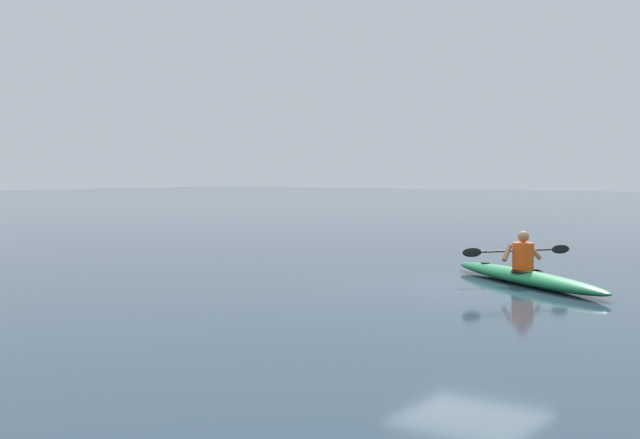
% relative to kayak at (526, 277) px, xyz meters
% --- Properties ---
extents(ground_plane, '(160.00, 160.00, 0.00)m').
position_rel_kayak_xyz_m(ground_plane, '(0.78, 0.60, -0.13)').
color(ground_plane, '#283D4C').
extents(kayak, '(4.23, 3.19, 0.26)m').
position_rel_kayak_xyz_m(kayak, '(0.00, 0.00, 0.00)').
color(kayak, '#19723F').
rests_on(kayak, ground).
extents(kayaker, '(1.35, 1.94, 0.71)m').
position_rel_kayak_xyz_m(kayaker, '(0.09, -0.06, 0.42)').
color(kayaker, '#E04C14').
rests_on(kayaker, kayak).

